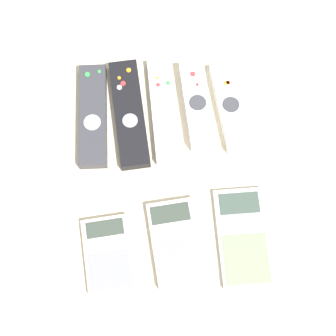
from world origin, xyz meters
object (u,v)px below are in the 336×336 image
Objects in this scene: remote_1 at (129,114)px; calculator_0 at (108,254)px; remote_2 at (164,110)px; remote_3 at (197,105)px; remote_4 at (230,107)px; calculator_2 at (243,237)px; calculator_1 at (175,243)px; remote_0 at (93,116)px.

remote_1 reaches higher than calculator_0.
calculator_0 is at bearing -114.97° from remote_2.
remote_4 is at bearing -10.02° from remote_3.
remote_1 reaches higher than calculator_2.
remote_1 reaches higher than remote_2.
remote_4 is 1.18× the size of calculator_1.
calculator_2 is at bearing -42.87° from remote_0.
remote_0 is 0.06m from remote_1.
remote_3 is (0.11, 0.00, 0.00)m from remote_1.
remote_3 reaches higher than remote_0.
remote_0 is 0.95× the size of remote_1.
calculator_2 is at bearing -57.00° from remote_1.
calculator_0 reaches higher than calculator_2.
remote_1 is at bearing 74.58° from calculator_0.
remote_3 is at bearing 102.51° from calculator_2.
remote_3 is 0.99× the size of calculator_2.
remote_4 is (0.11, -0.01, 0.00)m from remote_2.
remote_0 is 1.56× the size of calculator_0.
remote_0 is 0.24m from calculator_0.
remote_3 is 1.14× the size of calculator_1.
remote_1 is 0.28m from calculator_2.
remote_0 is at bearing 173.78° from remote_4.
remote_1 is at bearing 179.51° from remote_3.
remote_3 is at bearing 3.15° from remote_0.
remote_3 reaches higher than remote_1.
remote_1 is 1.43× the size of calculator_1.
remote_0 is 0.12m from remote_2.
remote_2 is at bearing 2.27° from remote_0.
remote_4 is at bearing 88.74° from calculator_2.
remote_0 is 0.18m from remote_3.
calculator_0 is at bearing -179.46° from calculator_1.
calculator_0 is at bearing -104.48° from remote_1.
remote_1 is at bearing 99.91° from calculator_1.
calculator_1 is at bearing -91.29° from remote_2.
remote_0 reaches higher than remote_1.
remote_2 reaches higher than calculator_2.
remote_4 reaches higher than calculator_0.
remote_1 is 0.11m from remote_3.
calculator_1 is at bearing -106.71° from remote_3.
remote_4 reaches higher than remote_1.
remote_0 and remote_4 have the same top height.
remote_0 reaches higher than calculator_1.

